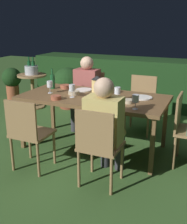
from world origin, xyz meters
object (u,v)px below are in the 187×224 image
at_px(chair_side_left_a, 28,131).
at_px(bowl_salad, 56,97).
at_px(plate_c, 99,101).
at_px(chair_side_right_b, 141,101).
at_px(wine_glass_a, 72,88).
at_px(bowl_bread, 65,86).
at_px(person_in_mustard, 106,124).
at_px(wine_glass_e, 117,91).
at_px(chair_side_left_b, 99,144).
at_px(chair_head_far, 187,127).
at_px(wine_glass_c, 136,99).
at_px(person_in_rust, 85,89).
at_px(wine_glass_d, 98,82).
at_px(wine_glass_b, 50,85).
at_px(potted_plant_by_hedge, 12,81).
at_px(plate_a, 142,98).
at_px(potted_plant_corner, 68,85).
at_px(chair_side_right_a, 90,96).
at_px(green_bottle_on_table, 53,81).
at_px(bowl_olives, 128,101).
at_px(dining_table, 93,100).
at_px(bowl_dip, 74,92).
at_px(ice_bucket, 31,69).
at_px(lantern_centerpiece, 97,84).

relative_size(chair_side_left_a, bowl_salad, 6.68).
bearing_deg(plate_c, chair_side_right_b, 75.41).
distance_m(wine_glass_a, bowl_bread, 0.53).
bearing_deg(person_in_mustard, wine_glass_e, 97.40).
distance_m(chair_side_left_b, chair_head_far, 1.16).
bearing_deg(chair_head_far, chair_side_left_a, -152.32).
xyz_separation_m(chair_side_right_b, wine_glass_c, (0.22, -1.19, 0.37)).
height_order(chair_side_left_b, wine_glass_a, wine_glass_a).
xyz_separation_m(person_in_rust, chair_head_far, (1.64, -0.66, -0.15)).
height_order(person_in_rust, wine_glass_d, person_in_rust).
bearing_deg(chair_side_right_b, bowl_bread, -148.02).
xyz_separation_m(wine_glass_a, wine_glass_b, (-0.38, 0.07, 0.00)).
bearing_deg(wine_glass_a, potted_plant_by_hedge, 144.50).
bearing_deg(bowl_bread, plate_a, -3.97).
height_order(plate_a, bowl_salad, bowl_salad).
relative_size(bowl_salad, potted_plant_corner, 0.16).
bearing_deg(plate_a, potted_plant_corner, 143.60).
xyz_separation_m(chair_side_right_a, wine_glass_b, (-0.18, -0.95, 0.37)).
distance_m(wine_glass_e, potted_plant_by_hedge, 3.43).
bearing_deg(chair_side_left_a, wine_glass_b, 103.10).
xyz_separation_m(green_bottle_on_table, wine_glass_b, (0.10, -0.24, 0.01)).
height_order(wine_glass_e, bowl_olives, wine_glass_e).
distance_m(dining_table, bowl_bread, 0.61).
bearing_deg(chair_side_left_a, chair_head_far, 27.68).
bearing_deg(chair_side_right_b, wine_glass_a, -123.00).
distance_m(wine_glass_a, bowl_olives, 0.75).
distance_m(chair_head_far, bowl_salad, 1.63).
distance_m(chair_side_left_a, bowl_dip, 0.90).
distance_m(chair_side_left_a, plate_a, 1.48).
xyz_separation_m(bowl_olives, ice_bucket, (-2.38, 1.36, 0.02)).
xyz_separation_m(dining_table, plate_c, (0.16, -0.20, 0.06)).
bearing_deg(plate_c, green_bottle_on_table, 157.91).
bearing_deg(chair_side_right_b, bowl_olives, -85.42).
height_order(person_in_rust, bowl_olives, person_in_rust).
relative_size(chair_side_right_b, chair_head_far, 1.00).
relative_size(wine_glass_a, plate_a, 0.66).
relative_size(chair_side_right_b, bowl_bread, 6.08).
bearing_deg(green_bottle_on_table, wine_glass_e, -11.99).
relative_size(wine_glass_a, bowl_olives, 1.23).
distance_m(chair_side_right_a, wine_glass_c, 1.66).
height_order(wine_glass_c, bowl_salad, wine_glass_c).
xyz_separation_m(lantern_centerpiece, wine_glass_c, (0.63, -0.39, -0.03)).
relative_size(chair_side_right_a, plate_a, 3.39).
bearing_deg(wine_glass_b, bowl_bread, 81.02).
distance_m(chair_side_right_a, wine_glass_a, 1.10).
distance_m(wine_glass_e, bowl_olives, 0.19).
distance_m(chair_side_left_a, person_in_rust, 1.53).
distance_m(chair_head_far, bowl_bread, 1.80).
height_order(wine_glass_b, bowl_dip, wine_glass_b).
distance_m(bowl_dip, potted_plant_by_hedge, 2.85).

